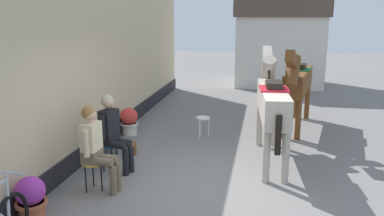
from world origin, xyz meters
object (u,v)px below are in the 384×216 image
at_px(saddled_horse_near, 272,101).
at_px(flower_planter_farthest, 129,121).
at_px(flower_planter_nearest, 31,198).
at_px(satchel_bag, 133,148).
at_px(seated_visitor_far, 112,129).
at_px(flower_planter_inner_far, 109,138).
at_px(seated_visitor_near, 95,144).
at_px(spare_stool_white, 203,120).
at_px(saddled_horse_far, 298,82).

relative_size(saddled_horse_near, flower_planter_farthest, 4.68).
bearing_deg(flower_planter_farthest, flower_planter_nearest, -89.96).
bearing_deg(satchel_bag, flower_planter_farthest, -171.70).
xyz_separation_m(seated_visitor_far, saddled_horse_near, (2.75, 1.08, 0.38)).
height_order(seated_visitor_far, flower_planter_inner_far, seated_visitor_far).
xyz_separation_m(saddled_horse_near, flower_planter_farthest, (-3.19, 1.05, -0.82)).
height_order(seated_visitor_near, satchel_bag, seated_visitor_near).
relative_size(flower_planter_inner_far, spare_stool_white, 1.39).
xyz_separation_m(seated_visitor_far, flower_planter_inner_far, (-0.41, 0.79, -0.44)).
height_order(saddled_horse_near, satchel_bag, saddled_horse_near).
distance_m(seated_visitor_near, saddled_horse_near, 3.34).
relative_size(seated_visitor_far, flower_planter_farthest, 2.17).
xyz_separation_m(seated_visitor_near, saddled_horse_near, (2.70, 1.92, 0.38)).
bearing_deg(saddled_horse_far, seated_visitor_far, -135.56).
bearing_deg(flower_planter_inner_far, saddled_horse_far, 33.65).
bearing_deg(flower_planter_inner_far, satchel_bag, 18.71).
bearing_deg(satchel_bag, spare_stool_white, 123.54).
distance_m(seated_visitor_far, flower_planter_inner_far, 0.99).
distance_m(flower_planter_nearest, flower_planter_farthest, 4.03).
xyz_separation_m(flower_planter_nearest, flower_planter_inner_far, (0.03, 2.69, 0.00)).
bearing_deg(seated_visitor_far, flower_planter_nearest, -103.10).
height_order(seated_visitor_far, spare_stool_white, seated_visitor_far).
xyz_separation_m(seated_visitor_near, seated_visitor_far, (-0.05, 0.84, 0.00)).
bearing_deg(flower_planter_nearest, saddled_horse_far, 53.77).
xyz_separation_m(spare_stool_white, satchel_bag, (-1.22, -1.33, -0.30)).
bearing_deg(seated_visitor_far, spare_stool_white, 60.96).
xyz_separation_m(flower_planter_farthest, satchel_bag, (0.49, -1.19, -0.23)).
bearing_deg(seated_visitor_far, flower_planter_farthest, 101.75).
xyz_separation_m(flower_planter_inner_far, satchel_bag, (0.45, 0.15, -0.23)).
bearing_deg(saddled_horse_near, satchel_bag, -177.05).
bearing_deg(spare_stool_white, saddled_horse_near, -38.77).
distance_m(seated_visitor_near, satchel_bag, 1.91).
distance_m(saddled_horse_near, satchel_bag, 2.91).
bearing_deg(saddled_horse_far, spare_stool_white, -153.94).
height_order(seated_visitor_far, saddled_horse_near, saddled_horse_near).
height_order(seated_visitor_near, flower_planter_farthest, seated_visitor_near).
distance_m(saddled_horse_far, flower_planter_nearest, 6.50).
bearing_deg(flower_planter_inner_far, seated_visitor_far, -62.66).
distance_m(seated_visitor_near, seated_visitor_far, 0.84).
distance_m(seated_visitor_far, satchel_bag, 1.16).
distance_m(saddled_horse_far, satchel_bag, 4.22).
bearing_deg(seated_visitor_near, spare_stool_white, 68.68).
relative_size(flower_planter_nearest, spare_stool_white, 1.39).
xyz_separation_m(flower_planter_farthest, spare_stool_white, (1.71, 0.14, 0.07)).
height_order(seated_visitor_far, satchel_bag, seated_visitor_far).
xyz_separation_m(seated_visitor_near, flower_planter_inner_far, (-0.46, 1.63, -0.44)).
xyz_separation_m(saddled_horse_far, satchel_bag, (-3.33, -2.36, -1.06)).
relative_size(seated_visitor_near, saddled_horse_near, 0.46).
height_order(saddled_horse_far, spare_stool_white, saddled_horse_far).
xyz_separation_m(seated_visitor_far, spare_stool_white, (1.26, 2.28, -0.38)).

